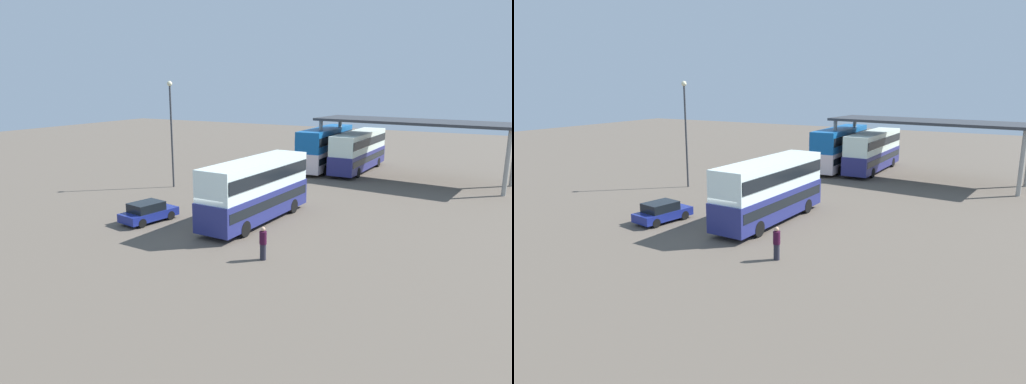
% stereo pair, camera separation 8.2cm
% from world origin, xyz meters
% --- Properties ---
extents(ground_plane, '(140.00, 140.00, 0.00)m').
position_xyz_m(ground_plane, '(0.00, 0.00, 0.00)').
color(ground_plane, brown).
extents(double_decker_main, '(3.04, 10.18, 4.13)m').
position_xyz_m(double_decker_main, '(0.60, 3.79, 2.27)').
color(double_decker_main, navy).
rests_on(double_decker_main, ground_plane).
extents(parked_hatchback, '(2.35, 4.04, 1.35)m').
position_xyz_m(parked_hatchback, '(-5.60, 0.20, 0.67)').
color(parked_hatchback, navy).
rests_on(parked_hatchback, ground_plane).
extents(double_decker_near_canopy, '(2.76, 10.94, 4.37)m').
position_xyz_m(double_decker_near_canopy, '(-2.31, 24.16, 2.39)').
color(double_decker_near_canopy, silver).
rests_on(double_decker_near_canopy, ground_plane).
extents(double_decker_mid_row, '(2.73, 11.36, 4.07)m').
position_xyz_m(double_decker_mid_row, '(1.09, 24.83, 2.24)').
color(double_decker_mid_row, navy).
rests_on(double_decker_mid_row, ground_plane).
extents(depot_canopy, '(18.53, 7.53, 5.61)m').
position_xyz_m(depot_canopy, '(6.69, 22.94, 5.21)').
color(depot_canopy, '#33353A').
rests_on(depot_canopy, ground_plane).
extents(lamppost_tall, '(0.44, 0.44, 9.16)m').
position_xyz_m(lamppost_tall, '(-10.89, 9.40, 5.64)').
color(lamppost_tall, '#33353A').
rests_on(lamppost_tall, ground_plane).
extents(pedestrian_waiting, '(0.38, 0.38, 1.79)m').
position_xyz_m(pedestrian_waiting, '(4.29, -2.11, 0.90)').
color(pedestrian_waiting, '#262633').
rests_on(pedestrian_waiting, ground_plane).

